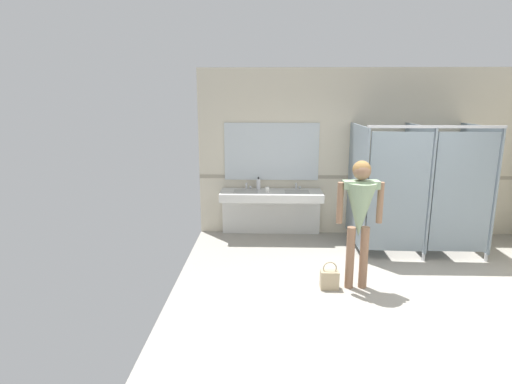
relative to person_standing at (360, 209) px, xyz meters
The scene contains 10 objects.
ground_plane 1.39m from the person_standing, 42.97° to the right, with size 6.02×6.25×0.10m, color #9E998E.
wall_back 2.43m from the person_standing, 75.41° to the left, with size 6.02×0.12×2.95m, color beige.
wall_back_tile_band 2.34m from the person_standing, 75.01° to the left, with size 6.02×0.01×0.06m, color #9E937F.
vanity_counter 2.36m from the person_standing, 118.43° to the left, with size 1.78×0.58×0.96m.
mirror_panel 2.54m from the person_standing, 116.14° to the left, with size 1.68×0.02×1.02m, color silver.
bathroom_stalls 1.85m from the person_standing, 48.14° to the left, with size 1.96×1.36×2.06m.
person_standing is the anchor object (origin of this frame).
handbag 1.01m from the person_standing, behind, with size 0.24×0.14×0.38m.
soap_dispenser 2.51m from the person_standing, 122.09° to the left, with size 0.07×0.07×0.22m.
paper_cup 2.22m from the person_standing, 122.08° to the left, with size 0.07×0.07×0.09m, color white.
Camera 1 is at (-1.77, -4.55, 2.46)m, focal length 29.15 mm.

